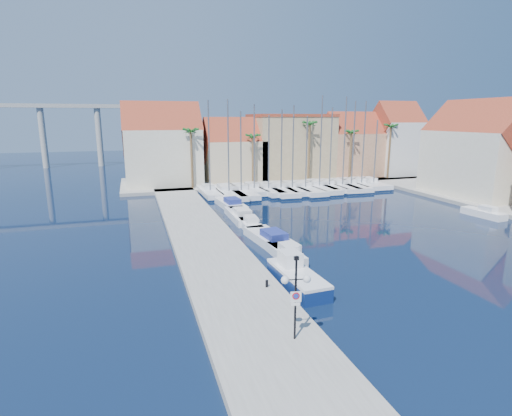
% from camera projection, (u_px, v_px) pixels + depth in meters
% --- Properties ---
extents(ground, '(260.00, 260.00, 0.00)m').
position_uv_depth(ground, '(380.00, 296.00, 26.04)').
color(ground, black).
rests_on(ground, ground).
extents(quay_west, '(6.00, 77.00, 0.50)m').
position_uv_depth(quay_west, '(207.00, 244.00, 35.96)').
color(quay_west, gray).
rests_on(quay_west, ground).
extents(shore_north, '(54.00, 16.00, 0.50)m').
position_uv_depth(shore_north, '(275.00, 179.00, 73.59)').
color(shore_north, gray).
rests_on(shore_north, ground).
extents(lamp_post, '(1.47, 0.59, 4.38)m').
position_uv_depth(lamp_post, '(296.00, 285.00, 19.41)').
color(lamp_post, black).
rests_on(lamp_post, quay_west).
extents(bollard, '(0.19, 0.19, 0.47)m').
position_uv_depth(bollard, '(267.00, 284.00, 26.12)').
color(bollard, black).
rests_on(bollard, quay_west).
extents(fishing_boat, '(2.36, 6.21, 2.14)m').
position_uv_depth(fishing_boat, '(296.00, 276.00, 27.44)').
color(fishing_boat, navy).
rests_on(fishing_boat, ground).
extents(motorboat_west_0, '(1.83, 5.09, 1.40)m').
position_uv_depth(motorboat_west_0, '(286.00, 253.00, 32.68)').
color(motorboat_west_0, white).
rests_on(motorboat_west_0, ground).
extents(motorboat_west_1, '(3.16, 7.68, 1.40)m').
position_uv_depth(motorboat_west_1, '(271.00, 239.00, 36.61)').
color(motorboat_west_1, white).
rests_on(motorboat_west_1, ground).
extents(motorboat_west_2, '(2.09, 5.52, 1.40)m').
position_uv_depth(motorboat_west_2, '(250.00, 224.00, 41.82)').
color(motorboat_west_2, white).
rests_on(motorboat_west_2, ground).
extents(motorboat_west_3, '(2.43, 7.29, 1.40)m').
position_uv_depth(motorboat_west_3, '(241.00, 215.00, 45.41)').
color(motorboat_west_3, white).
rests_on(motorboat_west_3, ground).
extents(motorboat_west_4, '(2.81, 7.46, 1.40)m').
position_uv_depth(motorboat_west_4, '(231.00, 204.00, 51.31)').
color(motorboat_west_4, white).
rests_on(motorboat_west_4, ground).
extents(motorboat_east_1, '(2.12, 5.15, 1.40)m').
position_uv_depth(motorboat_east_1, '(484.00, 213.00, 46.59)').
color(motorboat_east_1, white).
rests_on(motorboat_east_1, ground).
extents(sailboat_0, '(2.62, 9.23, 13.76)m').
position_uv_depth(sailboat_0, '(210.00, 192.00, 58.95)').
color(sailboat_0, white).
rests_on(sailboat_0, ground).
extents(sailboat_1, '(3.24, 11.82, 13.91)m').
position_uv_depth(sailboat_1, '(228.00, 193.00, 58.68)').
color(sailboat_1, white).
rests_on(sailboat_1, ground).
extents(sailboat_2, '(3.12, 11.16, 12.29)m').
position_uv_depth(sailboat_2, '(240.00, 192.00, 59.19)').
color(sailboat_2, white).
rests_on(sailboat_2, ground).
extents(sailboat_3, '(2.73, 8.52, 13.28)m').
position_uv_depth(sailboat_3, '(253.00, 190.00, 60.87)').
color(sailboat_3, white).
rests_on(sailboat_3, ground).
extents(sailboat_4, '(3.09, 9.74, 11.73)m').
position_uv_depth(sailboat_4, '(267.00, 190.00, 60.72)').
color(sailboat_4, white).
rests_on(sailboat_4, ground).
extents(sailboat_5, '(3.74, 11.61, 12.56)m').
position_uv_depth(sailboat_5, '(280.00, 190.00, 61.11)').
color(sailboat_5, white).
rests_on(sailboat_5, ground).
extents(sailboat_6, '(2.68, 10.03, 13.16)m').
position_uv_depth(sailboat_6, '(291.00, 189.00, 61.65)').
color(sailboat_6, white).
rests_on(sailboat_6, ground).
extents(sailboat_7, '(3.20, 11.36, 11.63)m').
position_uv_depth(sailboat_7, '(304.00, 189.00, 61.89)').
color(sailboat_7, white).
rests_on(sailboat_7, ground).
extents(sailboat_8, '(3.12, 11.31, 14.64)m').
position_uv_depth(sailboat_8, '(317.00, 187.00, 63.19)').
color(sailboat_8, white).
rests_on(sailboat_8, ground).
extents(sailboat_9, '(2.80, 9.52, 12.91)m').
position_uv_depth(sailboat_9, '(328.00, 187.00, 63.65)').
color(sailboat_9, white).
rests_on(sailboat_9, ground).
extents(sailboat_10, '(3.34, 10.41, 14.50)m').
position_uv_depth(sailboat_10, '(341.00, 186.00, 64.18)').
color(sailboat_10, white).
rests_on(sailboat_10, ground).
extents(sailboat_11, '(3.37, 10.82, 13.90)m').
position_uv_depth(sailboat_11, '(349.00, 186.00, 64.85)').
color(sailboat_11, white).
rests_on(sailboat_11, ground).
extents(sailboat_12, '(2.94, 9.31, 13.96)m').
position_uv_depth(sailboat_12, '(360.00, 184.00, 65.84)').
color(sailboat_12, white).
rests_on(sailboat_12, ground).
extents(sailboat_13, '(2.43, 8.81, 11.04)m').
position_uv_depth(sailboat_13, '(372.00, 184.00, 66.27)').
color(sailboat_13, white).
rests_on(sailboat_13, ground).
extents(building_0, '(12.30, 9.00, 13.50)m').
position_uv_depth(building_0, '(163.00, 148.00, 65.48)').
color(building_0, beige).
rests_on(building_0, shore_north).
extents(building_1, '(10.30, 8.00, 11.00)m').
position_uv_depth(building_1, '(234.00, 153.00, 69.23)').
color(building_1, beige).
rests_on(building_1, shore_north).
extents(building_2, '(14.20, 10.20, 11.50)m').
position_uv_depth(building_2, '(290.00, 146.00, 73.13)').
color(building_2, tan).
rests_on(building_2, shore_north).
extents(building_3, '(10.30, 8.00, 12.00)m').
position_uv_depth(building_3, '(351.00, 147.00, 75.76)').
color(building_3, tan).
rests_on(building_3, shore_north).
extents(building_4, '(8.30, 8.00, 14.00)m').
position_uv_depth(building_4, '(395.00, 141.00, 77.19)').
color(building_4, white).
rests_on(building_4, shore_north).
extents(building_6, '(9.00, 14.30, 13.50)m').
position_uv_depth(building_6, '(480.00, 153.00, 56.22)').
color(building_6, beige).
rests_on(building_6, shore_east).
extents(palm_0, '(2.60, 2.60, 10.15)m').
position_uv_depth(palm_0, '(191.00, 133.00, 61.42)').
color(palm_0, brown).
rests_on(palm_0, shore_north).
extents(palm_1, '(2.60, 2.60, 9.15)m').
position_uv_depth(palm_1, '(253.00, 138.00, 64.52)').
color(palm_1, brown).
rests_on(palm_1, shore_north).
extents(palm_2, '(2.60, 2.60, 11.15)m').
position_uv_depth(palm_2, '(310.00, 126.00, 67.00)').
color(palm_2, brown).
rests_on(palm_2, shore_north).
extents(palm_3, '(2.60, 2.60, 9.65)m').
position_uv_depth(palm_3, '(351.00, 134.00, 69.63)').
color(palm_3, brown).
rests_on(palm_3, shore_north).
extents(palm_4, '(2.60, 2.60, 10.65)m').
position_uv_depth(palm_4, '(391.00, 128.00, 71.74)').
color(palm_4, brown).
rests_on(palm_4, shore_north).
extents(viaduct, '(48.00, 2.20, 14.45)m').
position_uv_depth(viaduct, '(16.00, 123.00, 88.84)').
color(viaduct, '#9E9E99').
rests_on(viaduct, ground).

